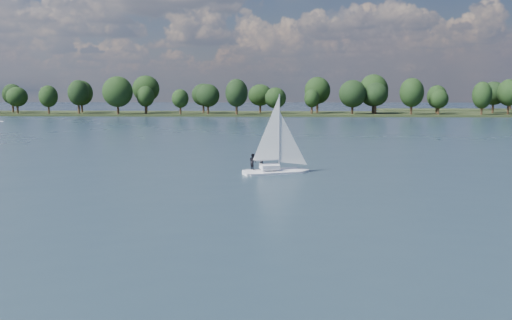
{
  "coord_description": "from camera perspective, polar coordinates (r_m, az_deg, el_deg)",
  "views": [
    {
      "loc": [
        2.74,
        -23.96,
        9.95
      ],
      "look_at": [
        -0.1,
        36.83,
        2.5
      ],
      "focal_mm": 40.0,
      "sensor_mm": 36.0,
      "label": 1
    }
  ],
  "objects": [
    {
      "name": "ground",
      "position": [
        124.39,
        1.41,
        2.39
      ],
      "size": [
        700.0,
        700.0,
        0.0
      ],
      "primitive_type": "plane",
      "color": "#233342",
      "rests_on": "ground"
    },
    {
      "name": "far_shore",
      "position": [
        236.18,
        2.01,
        4.56
      ],
      "size": [
        660.0,
        40.0,
        1.5
      ],
      "primitive_type": "cube",
      "color": "black",
      "rests_on": "ground"
    },
    {
      "name": "sailboat",
      "position": [
        68.0,
        1.73,
        0.93
      ],
      "size": [
        7.81,
        4.89,
        9.97
      ],
      "rotation": [
        0.0,
        0.0,
        0.4
      ],
      "color": "white",
      "rests_on": "ground"
    },
    {
      "name": "dinghy_pink",
      "position": [
        200.0,
        -24.25,
        3.82
      ],
      "size": [
        2.79,
        1.11,
        4.45
      ],
      "rotation": [
        0.0,
        0.0,
        -0.01
      ],
      "color": "white",
      "rests_on": "ground"
    },
    {
      "name": "treeline",
      "position": [
        232.86,
        -0.96,
        6.51
      ],
      "size": [
        561.95,
        73.96,
        18.51
      ],
      "color": "black",
      "rests_on": "ground"
    }
  ]
}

